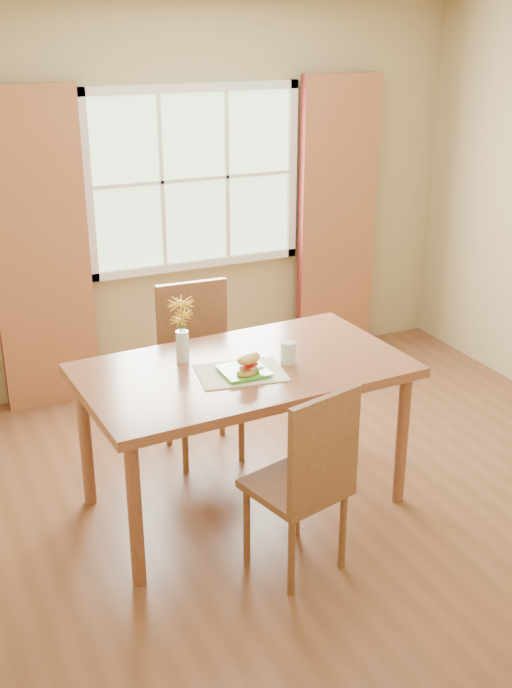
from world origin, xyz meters
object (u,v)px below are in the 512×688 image
object	(u,v)px
dining_table	(244,381)
water_glass	(288,353)
chair_far	(198,361)
croissant_sandwich	(248,364)
flower_vase	(182,324)
chair_near	(308,476)

from	to	relation	value
dining_table	water_glass	size ratio (longest dim) A/B	14.39
water_glass	dining_table	bearing A→B (deg)	163.34
chair_far	water_glass	size ratio (longest dim) A/B	8.70
dining_table	croissant_sandwich	size ratio (longest dim) A/B	9.54
water_glass	flower_vase	xyz separation A→B (m)	(-0.51, 0.26, 0.16)
chair_near	chair_far	xyz separation A→B (m)	(-0.02, 1.42, 0.04)
flower_vase	croissant_sandwich	bearing A→B (deg)	-54.88
chair_near	chair_far	size ratio (longest dim) A/B	0.93
chair_near	chair_far	bearing A→B (deg)	76.31
chair_far	water_glass	bearing A→B (deg)	-70.72
chair_near	water_glass	world-z (taller)	chair_near
water_glass	chair_near	bearing A→B (deg)	-108.36
dining_table	flower_vase	xyz separation A→B (m)	(-0.27, 0.19, 0.31)
chair_near	croissant_sandwich	distance (m)	0.67
chair_far	flower_vase	distance (m)	0.76
dining_table	croissant_sandwich	world-z (taller)	croissant_sandwich
dining_table	chair_near	world-z (taller)	chair_near
water_glass	croissant_sandwich	bearing A→B (deg)	-164.20
dining_table	croissant_sandwich	xyz separation A→B (m)	(-0.04, -0.15, 0.16)
chair_near	croissant_sandwich	world-z (taller)	chair_near
chair_far	water_glass	world-z (taller)	chair_far
dining_table	water_glass	bearing A→B (deg)	-19.62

